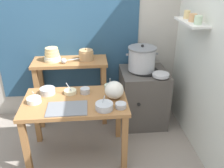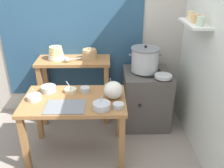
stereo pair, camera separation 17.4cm
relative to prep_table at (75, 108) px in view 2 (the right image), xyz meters
The scene contains 20 objects.
ground_plane 0.62m from the prep_table, 68.18° to the right, with size 9.00×9.00×0.00m, color gray.
wall_back 1.23m from the prep_table, 83.10° to the left, with size 4.40×0.12×2.60m.
wall_right 1.60m from the prep_table, ahead, with size 0.30×3.20×2.60m.
prep_table is the anchor object (origin of this frame).
back_shelf_table 0.74m from the prep_table, 96.74° to the left, with size 0.96×0.40×0.90m.
stove_block 1.09m from the prep_table, 34.66° to the left, with size 0.60×0.61×0.78m.
steamer_pot 1.09m from the prep_table, 36.81° to the left, with size 0.41×0.37×0.34m.
clay_pot 0.83m from the prep_table, 80.21° to the left, with size 0.19×0.19×0.16m.
bowl_stack_enamel 0.88m from the prep_table, 112.37° to the left, with size 0.21×0.21×0.17m.
ladle 0.73m from the prep_table, 102.54° to the left, with size 0.28×0.12×0.07m.
serving_tray 0.22m from the prep_table, 112.27° to the right, with size 0.40×0.28×0.01m, color slate.
plastic_bag 0.47m from the prep_table, ahead, with size 0.20×0.21×0.19m, color silver.
wide_pan 1.12m from the prep_table, 21.14° to the left, with size 0.21×0.21×0.04m, color #B7BABF.
prep_bowl_0 0.44m from the prep_table, behind, with size 0.15×0.15×0.15m.
prep_bowl_1 0.38m from the prep_table, 150.28° to the left, with size 0.17×0.17×0.07m.
prep_bowl_2 0.23m from the prep_table, 54.57° to the left, with size 0.11×0.11×0.06m.
prep_bowl_3 0.52m from the prep_table, 22.69° to the right, with size 0.11×0.11×0.05m.
prep_bowl_4 0.39m from the prep_table, 34.78° to the right, with size 0.18×0.18×0.13m.
prep_bowl_5 0.48m from the prep_table, 33.63° to the left, with size 0.10×0.10×0.14m.
prep_bowl_6 0.22m from the prep_table, 110.04° to the left, with size 0.14×0.14×0.14m.
Camera 2 is at (0.32, -2.17, 1.99)m, focal length 38.83 mm.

